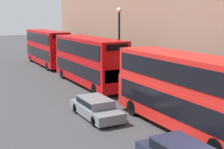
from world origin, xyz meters
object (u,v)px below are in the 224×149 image
Objects in this scene: bus_second_in_queue at (88,59)px; car_hatchback at (96,107)px; bus_leading at (185,89)px; bus_third_in_queue at (47,46)px.

car_hatchback is (-3.40, -8.90, -1.73)m from bus_second_in_queue.
bus_second_in_queue reaches higher than bus_leading.
car_hatchback is at bearing -110.92° from bus_second_in_queue.
bus_third_in_queue is 22.46m from car_hatchback.
bus_second_in_queue reaches higher than car_hatchback.
bus_third_in_queue reaches higher than car_hatchback.
bus_second_in_queue is 9.68m from car_hatchback.
bus_second_in_queue is at bearing 90.00° from bus_leading.
car_hatchback is at bearing 128.54° from bus_leading.
bus_second_in_queue is 13.24m from bus_third_in_queue.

